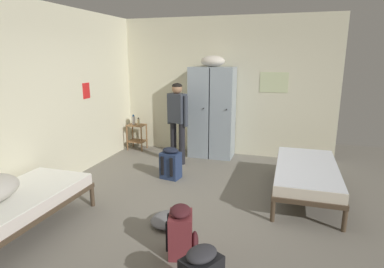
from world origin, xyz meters
name	(u,v)px	position (x,y,z in m)	size (l,w,h in m)	color
ground_plane	(187,201)	(0.00, 0.00, 0.00)	(8.04, 8.04, 0.00)	slate
room_backdrop	(146,92)	(-1.17, 1.20, 1.42)	(4.52, 5.08, 2.85)	beige
locker_bank	(212,111)	(-0.18, 2.23, 0.97)	(0.90, 0.55, 2.07)	#8C99A3
shelf_unit	(137,134)	(-1.90, 2.20, 0.35)	(0.38, 0.30, 0.57)	brown
bed_left_front	(13,205)	(-1.65, -1.46, 0.38)	(0.90, 1.90, 0.49)	#473828
bed_right	(306,172)	(1.65, 0.68, 0.38)	(0.90, 1.90, 0.49)	#473828
person_traveler	(177,116)	(-0.70, 1.58, 0.95)	(0.47, 0.31, 1.57)	black
water_bottle	(133,120)	(-1.98, 2.22, 0.67)	(0.07, 0.07, 0.22)	white
lotion_bottle	(138,122)	(-1.83, 2.16, 0.65)	(0.05, 0.05, 0.17)	beige
backpack_navy	(171,164)	(-0.54, 0.79, 0.26)	(0.35, 0.37, 0.55)	navy
backpack_maroon	(182,232)	(0.34, -1.23, 0.26)	(0.39, 0.37, 0.55)	maroon
clothes_pile_grey	(168,220)	(-0.02, -0.69, 0.05)	(0.44, 0.49, 0.11)	slate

